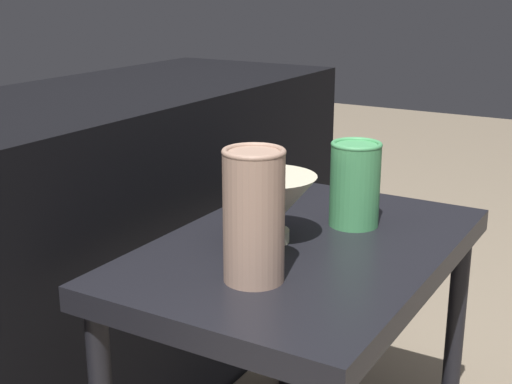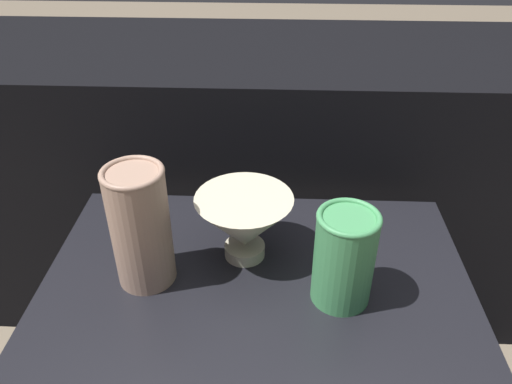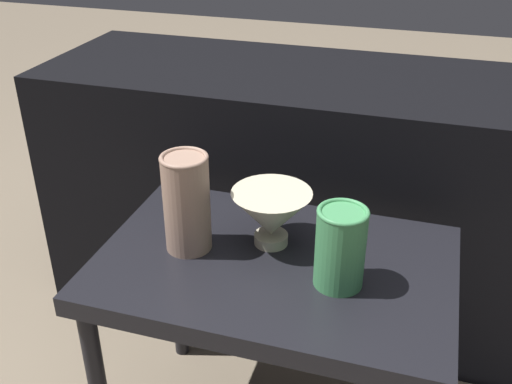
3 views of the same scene
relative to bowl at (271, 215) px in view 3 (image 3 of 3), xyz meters
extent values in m
cube|color=black|center=(0.02, -0.05, -0.09)|extent=(0.68, 0.45, 0.04)
cylinder|color=black|center=(-0.28, 0.14, -0.33)|extent=(0.04, 0.04, 0.45)
cylinder|color=black|center=(0.33, 0.14, -0.33)|extent=(0.04, 0.04, 0.45)
cube|color=black|center=(0.02, 0.49, -0.21)|extent=(1.54, 0.50, 0.69)
cylinder|color=beige|center=(0.00, 0.00, -0.06)|extent=(0.07, 0.07, 0.02)
cone|color=beige|center=(0.00, 0.00, 0.00)|extent=(0.16, 0.16, 0.09)
cylinder|color=tan|center=(-0.15, -0.06, 0.03)|extent=(0.09, 0.09, 0.20)
torus|color=tan|center=(-0.15, -0.06, 0.13)|extent=(0.09, 0.09, 0.01)
cylinder|color=#47995B|center=(0.15, -0.09, 0.01)|extent=(0.09, 0.09, 0.15)
torus|color=#47995B|center=(0.15, -0.09, 0.08)|extent=(0.09, 0.09, 0.01)
camera|label=1|loc=(-0.99, -0.56, 0.36)|focal=50.00mm
camera|label=2|loc=(0.05, -0.64, 0.49)|focal=35.00mm
camera|label=3|loc=(0.27, -0.97, 0.60)|focal=42.00mm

